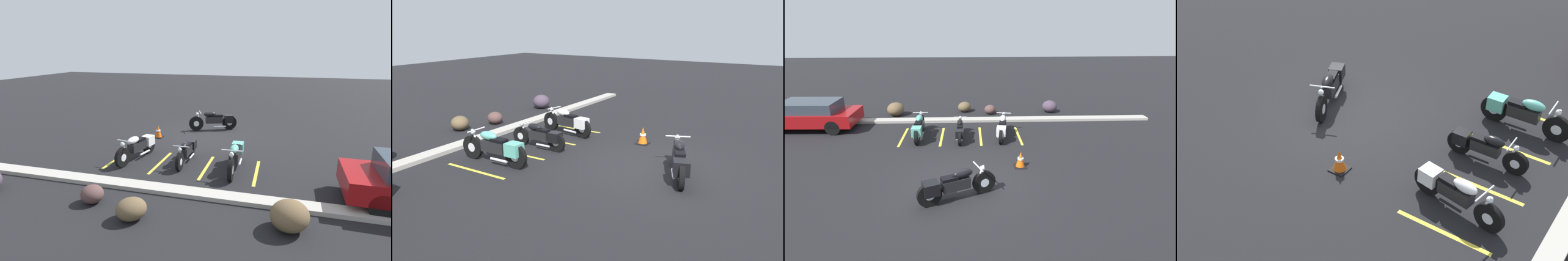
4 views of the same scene
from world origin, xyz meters
The scene contains 14 objects.
ground centered at (0.00, 0.00, 0.00)m, with size 60.00×60.00×0.00m, color black.
motorcycle_black_featured centered at (-0.24, -0.78, 0.48)m, with size 2.18×1.09×0.91m.
parked_bike_0 centered at (-1.88, 3.88, 0.48)m, with size 0.65×2.31×0.91m.
parked_bike_1 centered at (-0.17, 3.67, 0.41)m, with size 0.56×1.98×0.78m.
parked_bike_2 centered at (1.60, 3.81, 0.46)m, with size 0.76×2.21×0.87m.
concrete_curb centered at (0.00, 6.00, 0.06)m, with size 18.00×0.50×0.12m, color #A8A399.
landscape_rock_1 centered at (-3.53, 7.00, 0.34)m, with size 0.88×0.83×0.68m, color brown.
landscape_rock_2 centered at (-0.02, 7.54, 0.26)m, with size 0.73×0.64×0.53m, color brown.
landscape_rock_3 centered at (1.31, 7.09, 0.24)m, with size 0.58×0.58×0.48m, color #523836.
traffic_cone centered at (1.94, 1.14, 0.26)m, with size 0.40×0.40×0.55m.
stall_line_0 centered at (-2.59, 4.00, 0.00)m, with size 0.10×2.10×0.00m, color gold.
stall_line_1 centered at (-0.95, 4.00, 0.00)m, with size 0.10×2.10×0.00m, color gold.
stall_line_2 centered at (0.69, 4.00, 0.00)m, with size 0.10×2.10×0.00m, color gold.
stall_line_3 centered at (2.33, 4.00, 0.00)m, with size 0.10×2.10×0.00m, color gold.
Camera 1 is at (-3.14, 13.20, 3.86)m, focal length 28.00 mm.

